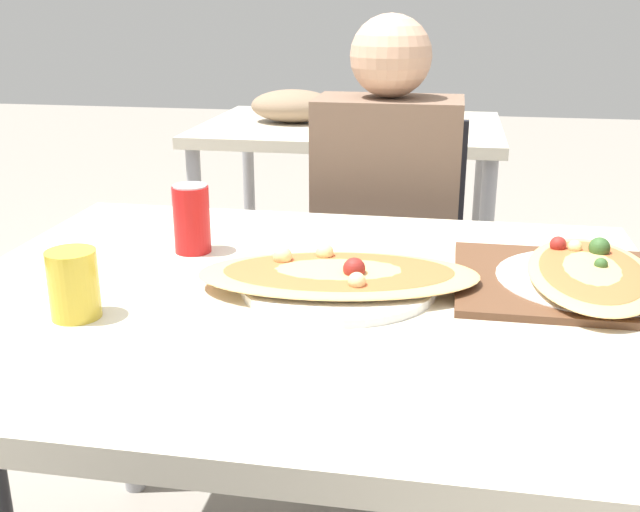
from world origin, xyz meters
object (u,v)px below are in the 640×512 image
(pizza_second, at_px, (591,276))
(person_seated, at_px, (385,217))
(chair_far_seated, at_px, (388,267))
(soda_can, at_px, (192,219))
(dining_table, at_px, (303,333))
(pizza_main, at_px, (338,277))
(drink_glass, at_px, (74,284))

(pizza_second, bearing_deg, person_seated, 123.82)
(chair_far_seated, xyz_separation_m, soda_can, (-0.31, -0.62, 0.30))
(dining_table, height_order, pizza_main, pizza_main)
(soda_can, bearing_deg, dining_table, -34.83)
(pizza_main, bearing_deg, pizza_second, 11.25)
(soda_can, bearing_deg, pizza_main, -25.31)
(dining_table, distance_m, person_seated, 0.68)
(drink_glass, bearing_deg, pizza_second, 18.77)
(dining_table, height_order, pizza_second, pizza_second)
(chair_far_seated, bearing_deg, soda_can, 63.77)
(chair_far_seated, relative_size, soda_can, 6.90)
(pizza_main, bearing_deg, soda_can, 154.69)
(person_seated, relative_size, soda_can, 9.05)
(dining_table, relative_size, pizza_second, 2.99)
(dining_table, height_order, chair_far_seated, chair_far_seated)
(chair_far_seated, bearing_deg, pizza_main, 88.69)
(person_seated, bearing_deg, drink_glass, 65.53)
(chair_far_seated, height_order, pizza_main, chair_far_seated)
(drink_glass, height_order, pizza_second, drink_glass)
(dining_table, xyz_separation_m, soda_can, (-0.24, 0.17, 0.13))
(pizza_second, bearing_deg, dining_table, -166.61)
(chair_far_seated, relative_size, person_seated, 0.76)
(pizza_main, height_order, pizza_second, same)
(pizza_main, relative_size, soda_can, 3.80)
(person_seated, relative_size, pizza_second, 2.97)
(person_seated, relative_size, pizza_main, 2.38)
(dining_table, xyz_separation_m, drink_glass, (-0.31, -0.15, 0.12))
(chair_far_seated, distance_m, drink_glass, 1.05)
(pizza_main, height_order, drink_glass, drink_glass)
(chair_far_seated, distance_m, pizza_main, 0.80)
(dining_table, bearing_deg, person_seated, 84.09)
(dining_table, xyz_separation_m, chair_far_seated, (0.07, 0.79, -0.16))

